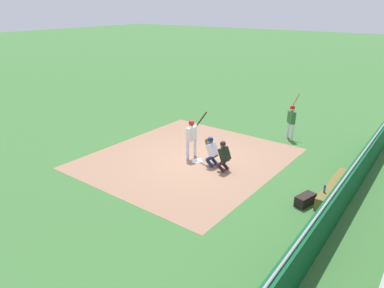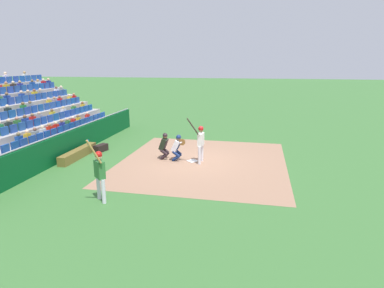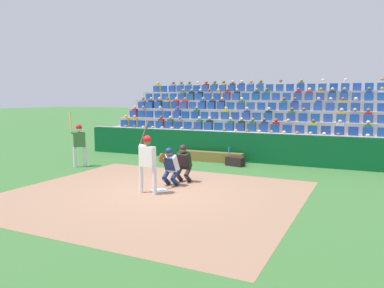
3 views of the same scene
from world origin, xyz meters
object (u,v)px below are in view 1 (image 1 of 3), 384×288
object	(u,v)px
home_plate_umpire	(224,155)
water_bottle_on_bench	(325,189)
catcher_crouching	(212,149)
dugout_bench	(333,189)
batter_at_plate	(192,135)
equipment_duffel_bag	(305,200)
home_plate_marker	(197,161)
on_deck_batter	(291,118)

from	to	relation	value
home_plate_umpire	water_bottle_on_bench	distance (m)	4.11
catcher_crouching	home_plate_umpire	xyz separation A→B (m)	(-0.16, -0.69, -0.01)
dugout_bench	batter_at_plate	bearing A→B (deg)	93.31
home_plate_umpire	equipment_duffel_bag	world-z (taller)	home_plate_umpire
home_plate_marker	water_bottle_on_bench	distance (m)	5.55
dugout_bench	equipment_duffel_bag	size ratio (longest dim) A/B	3.84
home_plate_umpire	home_plate_marker	bearing A→B (deg)	84.51
batter_at_plate	catcher_crouching	xyz separation A→B (m)	(-0.15, -1.13, -0.37)
home_plate_umpire	catcher_crouching	bearing A→B (deg)	76.53
home_plate_marker	batter_at_plate	bearing A→B (deg)	66.74
catcher_crouching	on_deck_batter	size ratio (longest dim) A/B	0.57
batter_at_plate	dugout_bench	distance (m)	6.08
home_plate_umpire	dugout_bench	distance (m)	4.26
catcher_crouching	dugout_bench	size ratio (longest dim) A/B	0.43
home_plate_umpire	on_deck_batter	xyz separation A→B (m)	(5.13, -0.77, 0.38)
water_bottle_on_bench	equipment_duffel_bag	bearing A→B (deg)	132.53
catcher_crouching	water_bottle_on_bench	bearing A→B (deg)	-94.51
catcher_crouching	batter_at_plate	bearing A→B (deg)	82.61
dugout_bench	equipment_duffel_bag	bearing A→B (deg)	156.93
dugout_bench	on_deck_batter	distance (m)	5.69
catcher_crouching	on_deck_batter	world-z (taller)	on_deck_batter
home_plate_marker	equipment_duffel_bag	bearing A→B (deg)	-98.73
water_bottle_on_bench	dugout_bench	bearing A→B (deg)	-5.76
dugout_bench	on_deck_batter	bearing A→B (deg)	37.41
batter_at_plate	dugout_bench	xyz separation A→B (m)	(0.35, -6.01, -0.87)
catcher_crouching	water_bottle_on_bench	size ratio (longest dim) A/B	4.62
water_bottle_on_bench	on_deck_batter	size ratio (longest dim) A/B	0.12
water_bottle_on_bench	on_deck_batter	distance (m)	6.31
batter_at_plate	equipment_duffel_bag	xyz separation A→B (m)	(-0.95, -5.45, -0.90)
catcher_crouching	water_bottle_on_bench	distance (m)	4.80
batter_at_plate	on_deck_batter	size ratio (longest dim) A/B	0.95
on_deck_batter	dugout_bench	bearing A→B (deg)	-142.59
equipment_duffel_bag	on_deck_batter	xyz separation A→B (m)	(5.77, 2.87, 0.91)
home_plate_marker	batter_at_plate	size ratio (longest dim) A/B	0.20
home_plate_umpire	water_bottle_on_bench	bearing A→B (deg)	-92.97
home_plate_umpire	water_bottle_on_bench	world-z (taller)	home_plate_umpire
batter_at_plate	dugout_bench	size ratio (longest dim) A/B	0.73
home_plate_marker	catcher_crouching	size ratio (longest dim) A/B	0.34
home_plate_marker	home_plate_umpire	size ratio (longest dim) A/B	0.34
water_bottle_on_bench	equipment_duffel_bag	world-z (taller)	water_bottle_on_bench
home_plate_marker	equipment_duffel_bag	xyz separation A→B (m)	(-0.77, -5.04, 0.17)
home_plate_marker	batter_at_plate	distance (m)	1.16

